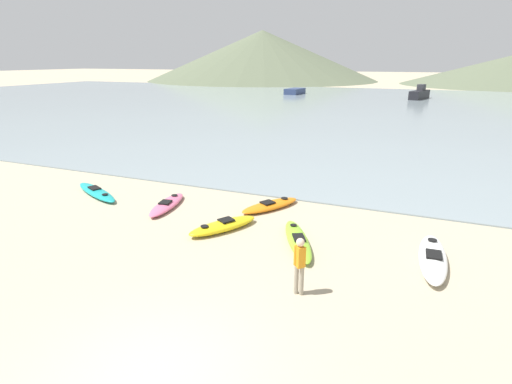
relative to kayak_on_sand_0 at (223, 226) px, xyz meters
name	(u,v)px	position (x,y,z in m)	size (l,w,h in m)	color
ground_plane	(151,377)	(1.80, -6.46, -0.16)	(400.00, 400.00, 0.00)	tan
bay_water	(386,109)	(1.80, 38.81, -0.13)	(160.00, 70.00, 0.06)	gray
far_hill_left	(262,56)	(-36.88, 96.87, 6.40)	(62.68, 62.68, 13.13)	#5B664C
kayak_on_sand_0	(223,226)	(0.00, 0.00, 0.00)	(1.97, 2.63, 0.36)	yellow
kayak_on_sand_1	(298,240)	(2.67, -0.10, -0.01)	(1.95, 3.05, 0.33)	#8CCC2D
kayak_on_sand_2	(270,205)	(0.76, 2.55, -0.03)	(2.01, 2.69, 0.31)	orange
kayak_on_sand_3	(167,204)	(-3.03, 1.11, -0.03)	(1.19, 2.80, 0.30)	#E5668C
kayak_on_sand_4	(433,258)	(6.58, 0.19, 0.01)	(0.85, 3.20, 0.38)	white
kayak_on_sand_5	(96,192)	(-6.73, 1.26, -0.03)	(3.42, 2.10, 0.30)	teal
person_near_foreground	(300,263)	(3.50, -2.78, 0.70)	(0.31, 0.27, 1.51)	gray
moored_boat_0	(295,91)	(-14.28, 54.52, 0.35)	(2.53, 4.60, 0.91)	navy
moored_boat_1	(420,94)	(5.11, 53.05, 0.62)	(2.81, 5.62, 2.05)	black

